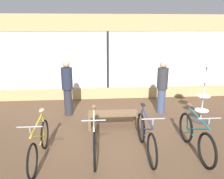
% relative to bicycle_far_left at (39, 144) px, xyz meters
% --- Properties ---
extents(ground_plane, '(24.00, 24.00, 0.00)m').
position_rel_bicycle_far_left_xyz_m(ground_plane, '(1.70, 0.55, -0.39)').
color(ground_plane, brown).
extents(shop_back_wall, '(12.00, 0.08, 3.20)m').
position_rel_bicycle_far_left_xyz_m(shop_back_wall, '(1.70, 4.07, 1.25)').
color(shop_back_wall, tan).
rests_on(shop_back_wall, ground_plane).
extents(bicycle_far_left, '(0.46, 1.74, 1.02)m').
position_rel_bicycle_far_left_xyz_m(bicycle_far_left, '(0.00, 0.00, 0.00)').
color(bicycle_far_left, black).
rests_on(bicycle_far_left, ground_plane).
extents(bicycle_left, '(0.46, 1.72, 1.04)m').
position_rel_bicycle_far_left_xyz_m(bicycle_left, '(1.15, 0.12, 0.01)').
color(bicycle_left, black).
rests_on(bicycle_left, ground_plane).
extents(bicycle_right, '(0.46, 1.78, 1.05)m').
position_rel_bicycle_far_left_xyz_m(bicycle_right, '(2.30, 0.11, 0.02)').
color(bicycle_right, black).
rests_on(bicycle_right, ground_plane).
extents(bicycle_far_right, '(0.46, 1.78, 1.05)m').
position_rel_bicycle_far_left_xyz_m(bicycle_far_right, '(3.40, 0.03, 0.01)').
color(bicycle_far_right, black).
rests_on(bicycle_far_right, ground_plane).
extents(accessory_rack, '(0.48, 0.48, 1.80)m').
position_rel_bicycle_far_left_xyz_m(accessory_rack, '(4.36, 1.67, 0.35)').
color(accessory_rack, '#333333').
rests_on(accessory_rack, ground_plane).
extents(display_bench, '(1.40, 0.44, 0.44)m').
position_rel_bicycle_far_left_xyz_m(display_bench, '(1.68, 1.48, -0.03)').
color(display_bench, brown).
rests_on(display_bench, ground_plane).
extents(customer_near_rack, '(0.37, 0.37, 1.73)m').
position_rel_bicycle_far_left_xyz_m(customer_near_rack, '(3.34, 2.41, 0.52)').
color(customer_near_rack, '#424C6B').
rests_on(customer_near_rack, ground_plane).
extents(customer_by_window, '(0.48, 0.48, 1.77)m').
position_rel_bicycle_far_left_xyz_m(customer_by_window, '(0.32, 2.51, 0.55)').
color(customer_by_window, '#2D2D38').
rests_on(customer_by_window, ground_plane).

